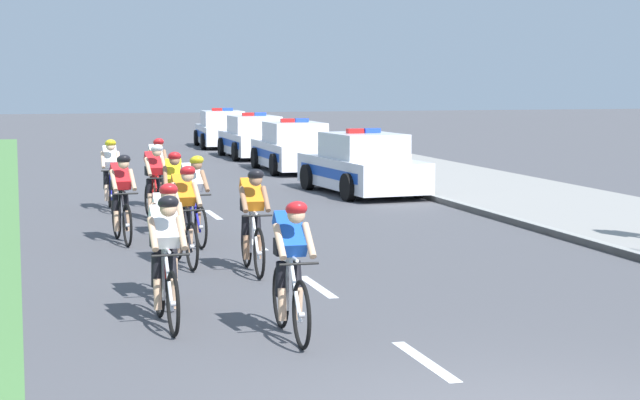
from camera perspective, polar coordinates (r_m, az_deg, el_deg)
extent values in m
cube|color=gray|center=(24.46, 11.94, -0.11)|extent=(4.44, 60.00, 0.12)
cube|color=#9E9E99|center=(23.55, 7.32, -0.26)|extent=(0.16, 60.00, 0.13)
cube|color=white|center=(10.90, 5.56, -8.45)|extent=(0.14, 1.60, 0.01)
cube|color=white|center=(14.60, -0.15, -4.59)|extent=(0.14, 1.60, 0.01)
cube|color=white|center=(18.43, -3.49, -2.28)|extent=(0.14, 1.60, 0.01)
cube|color=white|center=(22.32, -5.67, -0.77)|extent=(0.14, 1.60, 0.01)
cube|color=white|center=(26.24, -7.19, 0.29)|extent=(0.14, 1.60, 0.01)
torus|color=black|center=(11.23, -0.99, -6.08)|extent=(0.06, 0.72, 0.72)
cylinder|color=#99999E|center=(11.23, -0.99, -6.08)|extent=(0.06, 0.06, 0.06)
torus|color=black|center=(12.18, -2.09, -5.09)|extent=(0.06, 0.72, 0.72)
cylinder|color=#99999E|center=(12.18, -2.09, -5.09)|extent=(0.06, 0.06, 0.06)
cylinder|color=white|center=(11.56, -1.52, -3.01)|extent=(0.05, 0.55, 0.04)
cylinder|color=white|center=(11.45, -1.31, -4.75)|extent=(0.05, 0.48, 0.63)
cylinder|color=white|center=(11.80, -1.73, -4.31)|extent=(0.04, 0.04, 0.65)
cylinder|color=black|center=(11.22, -1.11, -3.39)|extent=(0.42, 0.04, 0.03)
cube|color=black|center=(11.74, -1.74, -2.66)|extent=(0.10, 0.22, 0.05)
cube|color=blue|center=(11.59, -1.60, -1.78)|extent=(0.29, 0.55, 0.47)
cube|color=black|center=(11.73, -1.73, -2.47)|extent=(0.28, 0.21, 0.18)
cylinder|color=black|center=(11.76, -1.24, -4.15)|extent=(0.11, 0.23, 0.40)
cylinder|color=tan|center=(11.73, -1.14, -5.49)|extent=(0.09, 0.16, 0.36)
cylinder|color=black|center=(11.72, -2.10, -4.19)|extent=(0.11, 0.17, 0.40)
cylinder|color=tan|center=(11.69, -2.01, -5.53)|extent=(0.09, 0.12, 0.36)
cylinder|color=tan|center=(11.43, -0.58, -2.15)|extent=(0.08, 0.40, 0.35)
cylinder|color=tan|center=(11.36, -2.15, -2.21)|extent=(0.08, 0.40, 0.35)
sphere|color=tan|center=(11.27, -1.26, -0.78)|extent=(0.19, 0.19, 0.19)
ellipsoid|color=red|center=(11.25, -1.25, -0.46)|extent=(0.24, 0.32, 0.24)
torus|color=black|center=(11.88, -7.77, -5.45)|extent=(0.06, 0.72, 0.72)
cylinder|color=#99999E|center=(11.88, -7.77, -5.45)|extent=(0.06, 0.06, 0.06)
torus|color=black|center=(12.85, -8.50, -4.55)|extent=(0.06, 0.72, 0.72)
cylinder|color=#99999E|center=(12.85, -8.50, -4.55)|extent=(0.06, 0.06, 0.06)
cylinder|color=silver|center=(12.22, -8.15, -2.55)|extent=(0.05, 0.55, 0.04)
cylinder|color=silver|center=(12.10, -7.99, -4.19)|extent=(0.05, 0.48, 0.63)
cylinder|color=silver|center=(12.46, -8.27, -3.79)|extent=(0.04, 0.04, 0.65)
cylinder|color=black|center=(11.88, -7.88, -2.90)|extent=(0.42, 0.04, 0.03)
cube|color=black|center=(12.41, -8.30, -2.23)|extent=(0.11, 0.22, 0.05)
cube|color=white|center=(12.26, -8.22, -1.39)|extent=(0.29, 0.55, 0.46)
cube|color=black|center=(12.39, -8.29, -2.06)|extent=(0.28, 0.21, 0.18)
cylinder|color=black|center=(12.41, -7.82, -3.64)|extent=(0.12, 0.23, 0.40)
cylinder|color=tan|center=(12.38, -7.74, -4.91)|extent=(0.09, 0.16, 0.36)
cylinder|color=black|center=(12.39, -8.64, -3.68)|extent=(0.11, 0.17, 0.40)
cylinder|color=tan|center=(12.36, -8.57, -4.95)|extent=(0.09, 0.12, 0.36)
cylinder|color=tan|center=(12.08, -7.31, -1.73)|extent=(0.09, 0.40, 0.35)
cylinder|color=tan|center=(12.03, -8.81, -1.79)|extent=(0.09, 0.40, 0.35)
sphere|color=tan|center=(11.93, -8.02, -0.44)|extent=(0.19, 0.19, 0.19)
ellipsoid|color=black|center=(11.92, -8.01, -0.14)|extent=(0.24, 0.32, 0.24)
torus|color=black|center=(13.22, -7.82, -4.23)|extent=(0.05, 0.72, 0.72)
cylinder|color=#99999E|center=(13.22, -7.82, -4.23)|extent=(0.06, 0.06, 0.06)
torus|color=black|center=(14.20, -8.32, -3.50)|extent=(0.05, 0.72, 0.72)
cylinder|color=#99999E|center=(14.20, -8.32, -3.50)|extent=(0.06, 0.06, 0.06)
cylinder|color=#B21919|center=(13.57, -8.09, -1.65)|extent=(0.04, 0.55, 0.04)
cylinder|color=#B21919|center=(13.45, -7.98, -3.12)|extent=(0.05, 0.48, 0.63)
cylinder|color=#B21919|center=(13.81, -8.17, -2.79)|extent=(0.04, 0.04, 0.65)
cylinder|color=black|center=(13.23, -7.90, -1.95)|extent=(0.42, 0.03, 0.03)
cube|color=black|center=(13.76, -8.19, -1.37)|extent=(0.10, 0.22, 0.05)
cube|color=white|center=(13.62, -8.14, -0.61)|extent=(0.29, 0.55, 0.45)
cube|color=black|center=(13.75, -8.19, -1.22)|extent=(0.28, 0.20, 0.18)
cylinder|color=black|center=(13.76, -7.77, -2.65)|extent=(0.11, 0.22, 0.40)
cylinder|color=tan|center=(13.73, -7.71, -3.79)|extent=(0.09, 0.16, 0.36)
cylinder|color=black|center=(13.74, -8.51, -2.68)|extent=(0.11, 0.17, 0.40)
cylinder|color=tan|center=(13.71, -8.46, -3.82)|extent=(0.09, 0.12, 0.36)
cylinder|color=tan|center=(13.43, -7.35, -0.91)|extent=(0.08, 0.40, 0.35)
cylinder|color=tan|center=(13.39, -8.71, -0.95)|extent=(0.08, 0.40, 0.35)
sphere|color=tan|center=(13.29, -8.00, 0.26)|extent=(0.19, 0.19, 0.19)
ellipsoid|color=red|center=(13.28, -8.00, 0.54)|extent=(0.23, 0.32, 0.24)
torus|color=black|center=(15.12, -3.23, -2.83)|extent=(0.06, 0.72, 0.72)
cylinder|color=#99999E|center=(15.12, -3.23, -2.83)|extent=(0.06, 0.06, 0.06)
torus|color=black|center=(16.09, -3.91, -2.27)|extent=(0.06, 0.72, 0.72)
cylinder|color=#99999E|center=(16.09, -3.91, -2.27)|extent=(0.06, 0.06, 0.06)
cylinder|color=white|center=(15.48, -3.56, -0.60)|extent=(0.05, 0.55, 0.04)
cylinder|color=white|center=(15.36, -3.43, -1.88)|extent=(0.05, 0.48, 0.63)
cylinder|color=white|center=(15.72, -3.68, -1.62)|extent=(0.04, 0.04, 0.65)
cylinder|color=black|center=(15.14, -3.31, -0.84)|extent=(0.42, 0.04, 0.03)
cube|color=black|center=(15.67, -3.69, -0.37)|extent=(0.11, 0.22, 0.05)
cube|color=orange|center=(15.53, -3.61, 0.31)|extent=(0.29, 0.55, 0.45)
cube|color=black|center=(15.66, -3.69, -0.23)|extent=(0.29, 0.21, 0.18)
cylinder|color=black|center=(15.67, -3.32, -1.49)|extent=(0.12, 0.23, 0.40)
cylinder|color=#9E7051|center=(15.63, -3.26, -2.49)|extent=(0.09, 0.16, 0.36)
cylinder|color=black|center=(15.64, -3.97, -1.51)|extent=(0.11, 0.17, 0.40)
cylinder|color=#9E7051|center=(15.60, -3.91, -2.51)|extent=(0.09, 0.12, 0.36)
cylinder|color=#9E7051|center=(15.35, -2.88, 0.06)|extent=(0.09, 0.40, 0.35)
cylinder|color=#9E7051|center=(15.30, -4.05, 0.02)|extent=(0.09, 0.40, 0.35)
sphere|color=#9E7051|center=(15.21, -3.41, 1.09)|extent=(0.19, 0.19, 0.19)
ellipsoid|color=black|center=(15.20, -3.41, 1.33)|extent=(0.24, 0.32, 0.24)
torus|color=black|center=(15.82, -6.77, -2.45)|extent=(0.10, 0.73, 0.72)
cylinder|color=#99999E|center=(15.82, -6.77, -2.45)|extent=(0.06, 0.06, 0.06)
torus|color=black|center=(16.78, -7.56, -1.95)|extent=(0.10, 0.73, 0.72)
cylinder|color=#99999E|center=(16.78, -7.56, -1.95)|extent=(0.06, 0.06, 0.06)
cylinder|color=black|center=(16.18, -7.16, -0.34)|extent=(0.08, 0.55, 0.04)
cylinder|color=black|center=(16.05, -7.01, -1.55)|extent=(0.08, 0.48, 0.63)
cylinder|color=black|center=(16.41, -7.31, -1.31)|extent=(0.04, 0.04, 0.65)
cylinder|color=black|center=(15.84, -6.88, -0.55)|extent=(0.42, 0.06, 0.03)
cube|color=black|center=(16.37, -7.32, -0.12)|extent=(0.12, 0.23, 0.05)
cube|color=orange|center=(16.23, -7.24, 0.53)|extent=(0.32, 0.56, 0.46)
cube|color=black|center=(16.36, -7.32, 0.02)|extent=(0.29, 0.22, 0.18)
cylinder|color=black|center=(16.37, -6.96, -1.19)|extent=(0.13, 0.23, 0.40)
cylinder|color=tan|center=(16.33, -6.88, -2.14)|extent=(0.10, 0.16, 0.36)
cylinder|color=black|center=(16.33, -7.57, -1.21)|extent=(0.12, 0.18, 0.40)
cylinder|color=tan|center=(16.29, -7.49, -2.17)|extent=(0.10, 0.13, 0.36)
cylinder|color=tan|center=(16.06, -6.51, 0.30)|extent=(0.11, 0.41, 0.35)
cylinder|color=tan|center=(15.99, -7.62, 0.26)|extent=(0.11, 0.41, 0.35)
sphere|color=tan|center=(15.91, -7.01, 1.29)|extent=(0.19, 0.19, 0.19)
ellipsoid|color=red|center=(15.90, -7.00, 1.52)|extent=(0.25, 0.33, 0.24)
torus|color=black|center=(18.24, -10.13, -1.32)|extent=(0.11, 0.73, 0.72)
cylinder|color=#99999E|center=(18.24, -10.13, -1.32)|extent=(0.07, 0.07, 0.06)
torus|color=black|center=(19.22, -10.68, -0.94)|extent=(0.11, 0.73, 0.72)
cylinder|color=#99999E|center=(19.22, -10.68, -0.94)|extent=(0.07, 0.07, 0.06)
cylinder|color=black|center=(18.62, -10.42, 0.49)|extent=(0.08, 0.55, 0.04)
cylinder|color=black|center=(18.48, -10.30, -0.56)|extent=(0.08, 0.48, 0.63)
cylinder|color=black|center=(18.85, -10.51, -0.37)|extent=(0.04, 0.04, 0.65)
cylinder|color=black|center=(18.28, -10.22, 0.33)|extent=(0.42, 0.06, 0.03)
cube|color=black|center=(18.81, -10.53, 0.67)|extent=(0.12, 0.23, 0.05)
cube|color=red|center=(18.67, -10.48, 1.25)|extent=(0.33, 0.58, 0.44)
cube|color=black|center=(18.80, -10.53, 0.79)|extent=(0.30, 0.22, 0.18)
cylinder|color=black|center=(18.80, -10.21, -0.25)|extent=(0.13, 0.23, 0.40)
cylinder|color=tan|center=(18.75, -10.15, -1.08)|extent=(0.10, 0.16, 0.36)
cylinder|color=black|center=(18.77, -10.75, -0.28)|extent=(0.12, 0.18, 0.40)
cylinder|color=tan|center=(18.72, -10.69, -1.11)|extent=(0.10, 0.13, 0.36)
cylinder|color=tan|center=(18.49, -9.87, 1.06)|extent=(0.11, 0.41, 0.35)
cylinder|color=tan|center=(18.43, -10.84, 1.02)|extent=(0.11, 0.41, 0.35)
sphere|color=tan|center=(18.35, -10.33, 1.92)|extent=(0.19, 0.19, 0.19)
ellipsoid|color=black|center=(18.34, -10.32, 2.12)|extent=(0.26, 0.33, 0.24)
torus|color=black|center=(18.83, -7.60, -1.04)|extent=(0.11, 0.73, 0.72)
cylinder|color=#99999E|center=(18.83, -7.60, -1.04)|extent=(0.07, 0.07, 0.06)
torus|color=black|center=(19.82, -7.76, -0.67)|extent=(0.11, 0.73, 0.72)
cylinder|color=#99999E|center=(19.82, -7.76, -0.67)|extent=(0.07, 0.07, 0.06)
cylinder|color=silver|center=(19.21, -7.70, 0.72)|extent=(0.08, 0.55, 0.04)
cylinder|color=silver|center=(19.07, -7.66, -0.30)|extent=(0.08, 0.48, 0.63)
cylinder|color=silver|center=(19.44, -7.72, -0.11)|extent=(0.04, 0.04, 0.65)
cylinder|color=black|center=(18.87, -7.64, 0.56)|extent=(0.42, 0.06, 0.03)
cube|color=black|center=(19.41, -7.73, 0.90)|extent=(0.12, 0.23, 0.05)
cube|color=yellow|center=(19.26, -7.72, 1.46)|extent=(0.33, 0.56, 0.47)
cube|color=black|center=(19.39, -7.73, 1.01)|extent=(0.30, 0.22, 0.18)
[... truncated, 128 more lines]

